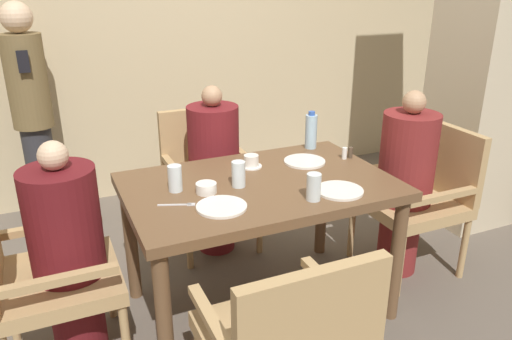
{
  "coord_description": "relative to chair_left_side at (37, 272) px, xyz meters",
  "views": [
    {
      "loc": [
        -0.95,
        -2.11,
        1.72
      ],
      "look_at": [
        0.0,
        0.04,
        0.8
      ],
      "focal_mm": 35.0,
      "sensor_mm": 36.0,
      "label": 1
    }
  ],
  "objects": [
    {
      "name": "chair_far_side",
      "position": [
        1.07,
        0.84,
        0.0
      ],
      "size": [
        0.54,
        0.54,
        0.89
      ],
      "color": "tan",
      "rests_on": "ground_plane"
    },
    {
      "name": "pillar_stone",
      "position": [
        2.95,
        0.39,
        0.85
      ],
      "size": [
        0.54,
        0.54,
        2.7
      ],
      "color": "beige",
      "rests_on": "ground_plane"
    },
    {
      "name": "water_bottle",
      "position": [
        1.57,
        0.36,
        0.35
      ],
      "size": [
        0.07,
        0.07,
        0.23
      ],
      "color": "#A3C6DB",
      "rests_on": "dining_table"
    },
    {
      "name": "dining_table",
      "position": [
        1.07,
        0.0,
        0.15
      ],
      "size": [
        1.34,
        0.86,
        0.75
      ],
      "color": "brown",
      "rests_on": "ground_plane"
    },
    {
      "name": "wall_back",
      "position": [
        1.07,
        1.86,
        0.9
      ],
      "size": [
        8.0,
        0.06,
        2.8
      ],
      "color": "#C6B289",
      "rests_on": "ground_plane"
    },
    {
      "name": "glass_tall_near",
      "position": [
        0.96,
        -0.01,
        0.31
      ],
      "size": [
        0.07,
        0.07,
        0.13
      ],
      "color": "silver",
      "rests_on": "dining_table"
    },
    {
      "name": "diner_in_right_chair",
      "position": [
        2.01,
        0.0,
        0.08
      ],
      "size": [
        0.32,
        0.32,
        1.13
      ],
      "color": "maroon",
      "rests_on": "ground_plane"
    },
    {
      "name": "fork_beside_plate",
      "position": [
        0.64,
        -0.1,
        0.25
      ],
      "size": [
        0.16,
        0.08,
        0.0
      ],
      "color": "silver",
      "rests_on": "dining_table"
    },
    {
      "name": "plate_main_right",
      "position": [
        1.42,
        0.16,
        0.25
      ],
      "size": [
        0.23,
        0.23,
        0.01
      ],
      "color": "white",
      "rests_on": "dining_table"
    },
    {
      "name": "chair_left_side",
      "position": [
        0.0,
        0.0,
        0.0
      ],
      "size": [
        0.54,
        0.54,
        0.89
      ],
      "color": "tan",
      "rests_on": "ground_plane"
    },
    {
      "name": "salt_shaker",
      "position": [
        1.65,
        0.12,
        0.28
      ],
      "size": [
        0.03,
        0.03,
        0.07
      ],
      "color": "white",
      "rests_on": "dining_table"
    },
    {
      "name": "plate_dessert_center",
      "position": [
        0.8,
        -0.2,
        0.25
      ],
      "size": [
        0.23,
        0.23,
        0.01
      ],
      "color": "white",
      "rests_on": "dining_table"
    },
    {
      "name": "pepper_shaker",
      "position": [
        1.69,
        0.12,
        0.28
      ],
      "size": [
        0.03,
        0.03,
        0.06
      ],
      "color": "#4C3D2D",
      "rests_on": "dining_table"
    },
    {
      "name": "diner_in_left_chair",
      "position": [
        0.14,
        0.0,
        0.06
      ],
      "size": [
        0.32,
        0.32,
        1.09
      ],
      "color": "#5B1419",
      "rests_on": "ground_plane"
    },
    {
      "name": "glass_tall_mid",
      "position": [
        0.66,
        0.07,
        0.31
      ],
      "size": [
        0.07,
        0.07,
        0.13
      ],
      "color": "silver",
      "rests_on": "dining_table"
    },
    {
      "name": "chair_right_side",
      "position": [
        2.15,
        0.0,
        0.0
      ],
      "size": [
        0.54,
        0.54,
        0.89
      ],
      "color": "tan",
      "rests_on": "ground_plane"
    },
    {
      "name": "bowl_small",
      "position": [
        0.79,
        -0.01,
        0.27
      ],
      "size": [
        0.1,
        0.1,
        0.05
      ],
      "color": "white",
      "rests_on": "dining_table"
    },
    {
      "name": "plate_main_left",
      "position": [
        1.38,
        -0.26,
        0.25
      ],
      "size": [
        0.23,
        0.23,
        0.01
      ],
      "color": "white",
      "rests_on": "dining_table"
    },
    {
      "name": "teacup_with_saucer",
      "position": [
        1.12,
        0.21,
        0.28
      ],
      "size": [
        0.12,
        0.12,
        0.07
      ],
      "color": "white",
      "rests_on": "dining_table"
    },
    {
      "name": "glass_tall_far",
      "position": [
        1.22,
        -0.29,
        0.31
      ],
      "size": [
        0.07,
        0.07,
        0.13
      ],
      "color": "silver",
      "rests_on": "dining_table"
    },
    {
      "name": "standing_host",
      "position": [
        0.07,
        1.56,
        0.34
      ],
      "size": [
        0.27,
        0.3,
        1.57
      ],
      "color": "#2D2D33",
      "rests_on": "ground_plane"
    },
    {
      "name": "diner_in_far_chair",
      "position": [
        1.07,
        0.7,
        0.07
      ],
      "size": [
        0.32,
        0.32,
        1.1
      ],
      "color": "maroon",
      "rests_on": "ground_plane"
    },
    {
      "name": "ground_plane",
      "position": [
        1.07,
        0.0,
        -0.5
      ],
      "size": [
        16.0,
        16.0,
        0.0
      ],
      "primitive_type": "plane",
      "color": "#60564C"
    },
    {
      "name": "chair_near_corner",
      "position": [
        0.81,
        -0.84,
        0.0
      ],
      "size": [
        0.54,
        0.54,
        0.89
      ],
      "color": "tan",
      "rests_on": "ground_plane"
    }
  ]
}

